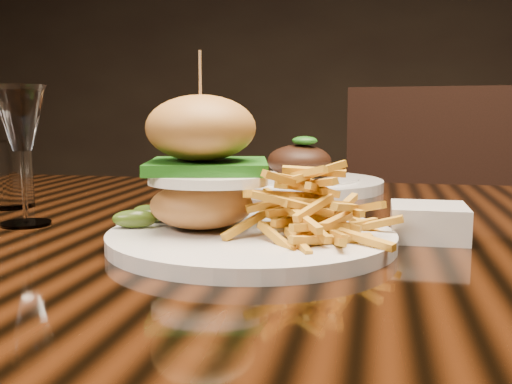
% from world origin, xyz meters
% --- Properties ---
extents(dining_table, '(1.60, 0.90, 0.75)m').
position_xyz_m(dining_table, '(0.00, 0.00, 0.67)').
color(dining_table, black).
rests_on(dining_table, ground).
extents(burger_plate, '(0.30, 0.30, 0.20)m').
position_xyz_m(burger_plate, '(-0.05, -0.11, 0.80)').
color(burger_plate, silver).
rests_on(burger_plate, dining_table).
extents(ramekin, '(0.09, 0.09, 0.04)m').
position_xyz_m(ramekin, '(0.14, -0.04, 0.77)').
color(ramekin, silver).
rests_on(ramekin, dining_table).
extents(wine_glass, '(0.06, 0.06, 0.17)m').
position_xyz_m(wine_glass, '(-0.33, -0.06, 0.87)').
color(wine_glass, white).
rests_on(wine_glass, dining_table).
extents(water_tumbler, '(0.07, 0.07, 0.09)m').
position_xyz_m(water_tumbler, '(-0.43, 0.05, 0.80)').
color(water_tumbler, white).
rests_on(water_tumbler, dining_table).
extents(far_dish, '(0.29, 0.29, 0.09)m').
position_xyz_m(far_dish, '(-0.05, 0.32, 0.77)').
color(far_dish, silver).
rests_on(far_dish, dining_table).
extents(chair_far, '(0.53, 0.54, 0.95)m').
position_xyz_m(chair_far, '(0.21, 0.89, 0.54)').
color(chair_far, black).
rests_on(chair_far, ground).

